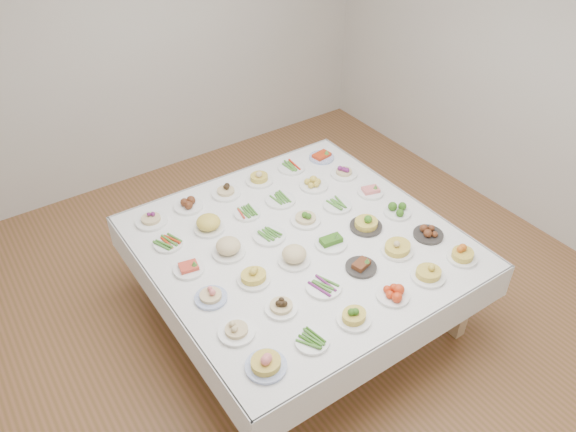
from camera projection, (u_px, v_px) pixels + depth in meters
room_envelope at (294, 97)px, 3.51m from camera, size 5.02×5.02×2.81m
display_table at (300, 248)px, 4.13m from camera, size 2.13×2.13×0.75m
dish_0 at (266, 360)px, 3.15m from camera, size 0.24×0.24×0.15m
dish_1 at (312, 341)px, 3.32m from camera, size 0.20×0.20×0.05m
dish_2 at (354, 315)px, 3.44m from camera, size 0.21×0.21×0.11m
dish_3 at (393, 292)px, 3.61m from camera, size 0.21×0.21×0.10m
dish_4 at (429, 271)px, 3.74m from camera, size 0.23×0.23×0.13m
dish_5 at (463, 254)px, 3.89m from camera, size 0.21×0.21×0.12m
dish_6 at (236, 329)px, 3.36m from camera, size 0.22×0.22×0.11m
dish_7 at (281, 304)px, 3.51m from camera, size 0.21×0.21×0.12m
dish_8 at (324, 285)px, 3.68m from camera, size 0.24×0.24×0.06m
dish_9 at (361, 265)px, 3.83m from camera, size 0.21×0.21×0.08m
dish_10 at (398, 245)px, 3.94m from camera, size 0.25×0.24×0.15m
dish_11 at (429, 232)px, 4.10m from camera, size 0.22×0.22×0.09m
dish_12 at (210, 293)px, 3.58m from camera, size 0.21×0.21×0.12m
dish_13 at (253, 275)px, 3.72m from camera, size 0.22×0.22×0.13m
dish_14 at (294, 255)px, 3.87m from camera, size 0.23×0.23×0.13m
dish_15 at (331, 241)px, 4.02m from camera, size 0.23×0.23×0.09m
dish_16 at (367, 220)px, 4.16m from camera, size 0.26×0.25×0.15m
dish_17 at (398, 210)px, 4.31m from camera, size 0.20×0.20×0.09m
dish_18 at (189, 267)px, 3.81m from camera, size 0.21×0.21×0.09m
dish_19 at (228, 246)px, 3.93m from camera, size 0.23×0.23×0.14m
dish_20 at (269, 235)px, 4.10m from camera, size 0.24×0.24×0.05m
dish_21 at (306, 215)px, 4.22m from camera, size 0.23×0.23×0.13m
dish_22 at (337, 204)px, 4.40m from camera, size 0.22×0.22×0.05m
dish_23 at (371, 191)px, 4.53m from camera, size 0.21×0.21×0.08m
dish_24 at (168, 242)px, 4.03m from camera, size 0.21×0.21×0.05m
dish_25 at (209, 223)px, 4.15m from camera, size 0.23×0.23×0.13m
dish_26 at (247, 213)px, 4.32m from camera, size 0.20×0.20×0.05m
dish_27 at (280, 199)px, 4.45m from camera, size 0.24×0.24×0.05m
dish_28 at (314, 182)px, 4.60m from camera, size 0.23×0.23×0.10m
dish_29 at (344, 170)px, 4.73m from camera, size 0.22×0.22×0.11m
dish_30 at (151, 217)px, 4.22m from camera, size 0.24×0.24×0.12m
dish_31 at (188, 203)px, 4.37m from camera, size 0.22×0.22×0.10m
dish_32 at (226, 189)px, 4.51m from camera, size 0.23×0.23×0.12m
dish_33 at (259, 176)px, 4.65m from camera, size 0.22×0.22×0.13m
dish_34 at (291, 167)px, 4.83m from camera, size 0.23×0.23×0.05m
dish_35 at (322, 155)px, 4.95m from camera, size 0.22×0.22×0.09m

